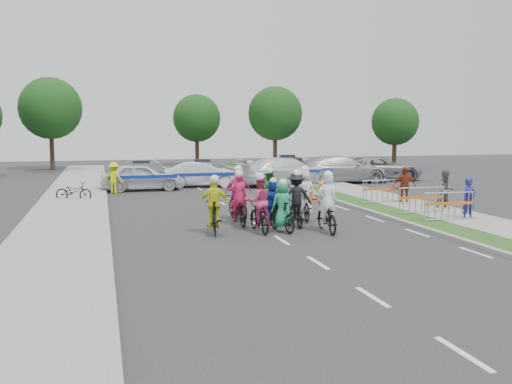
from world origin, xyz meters
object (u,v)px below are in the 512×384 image
object	(u,v)px
rider_1	(282,211)
civilian_sedan	(341,169)
police_car_1	(202,174)
spectator_0	(469,200)
rider_8	(268,199)
tree_3	(50,108)
barrier_0	(449,208)
marshal_hiviz	(114,178)
rider_6	(238,207)
tree_1	(275,114)
rider_5	(273,204)
spectator_1	(446,190)
barrier_2	(383,192)
tree_4	(197,118)
barrier_1	(422,201)
rider_7	(304,199)
rider_0	(327,212)
cone_0	(312,194)
tree_2	(395,122)
spectator_2	(404,186)
rider_9	(238,199)
rider_2	(259,210)
rider_4	(296,204)
rider_3	(214,211)
civilian_suv	(379,168)
cone_1	(321,185)
parked_bike	(74,191)
police_car_2	(287,172)

from	to	relation	value
rider_1	civilian_sedan	bearing A→B (deg)	-131.08
police_car_1	spectator_0	world-z (taller)	spectator_0
rider_8	tree_3	world-z (taller)	tree_3
police_car_1	barrier_0	world-z (taller)	police_car_1
marshal_hiviz	rider_6	bearing A→B (deg)	139.07
rider_8	tree_1	size ratio (longest dim) A/B	0.29
rider_5	rider_6	xyz separation A→B (m)	(-1.19, 0.22, -0.07)
spectator_1	barrier_2	bearing A→B (deg)	132.88
tree_1	tree_4	world-z (taller)	tree_1
barrier_1	tree_3	bearing A→B (deg)	118.60
spectator_0	spectator_1	distance (m)	2.59
spectator_0	barrier_2	distance (m)	4.91
barrier_1	tree_1	bearing A→B (deg)	85.09
rider_1	rider_7	size ratio (longest dim) A/B	0.87
rider_0	spectator_0	world-z (taller)	rider_0
cone_0	tree_2	bearing A→B (deg)	51.74
police_car_1	spectator_2	bearing A→B (deg)	-137.44
rider_9	spectator_0	bearing A→B (deg)	155.83
rider_2	rider_9	distance (m)	2.58
rider_0	barrier_1	world-z (taller)	rider_0
rider_5	cone_0	size ratio (longest dim) A/B	2.38
rider_4	rider_9	world-z (taller)	rider_9
rider_6	cone_0	xyz separation A→B (m)	(4.84, 5.47, -0.30)
barrier_2	rider_3	bearing A→B (deg)	-150.54
rider_5	marshal_hiviz	distance (m)	12.17
rider_7	spectator_1	distance (m)	6.47
marshal_hiviz	cone_0	xyz separation A→B (m)	(8.84, -5.32, -0.47)
rider_0	spectator_2	distance (m)	7.72
rider_9	cone_0	bearing A→B (deg)	-142.78
rider_5	civilian_suv	bearing A→B (deg)	-128.03
rider_9	tree_3	bearing A→B (deg)	-79.43
spectator_1	civilian_suv	bearing A→B (deg)	81.69
rider_5	spectator_1	world-z (taller)	spectator_1
rider_4	rider_7	xyz separation A→B (m)	(0.63, 0.96, 0.03)
tree_1	cone_1	bearing A→B (deg)	-99.26
civilian_sedan	cone_0	distance (m)	9.15
rider_6	rider_5	bearing A→B (deg)	169.55
rider_1	rider_5	xyz separation A→B (m)	(0.13, 1.47, 0.02)
rider_0	spectator_1	distance (m)	7.20
rider_4	barrier_1	world-z (taller)	rider_4
parked_bike	rider_3	bearing A→B (deg)	-134.07
police_car_2	tree_2	world-z (taller)	tree_2
rider_9	civilian_sedan	size ratio (longest dim) A/B	0.35
rider_0	spectator_1	xyz separation A→B (m)	(6.49, 3.11, 0.18)
tree_4	tree_3	bearing A→B (deg)	-170.54
rider_4	tree_2	bearing A→B (deg)	-117.59
rider_8	police_car_1	size ratio (longest dim) A/B	0.45
rider_1	civilian_sedan	xyz separation A→B (m)	(8.63, 14.90, 0.15)
cone_1	tree_2	xyz separation A→B (m)	(11.90, 13.81, 3.49)
spectator_0	cone_0	bearing A→B (deg)	105.24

